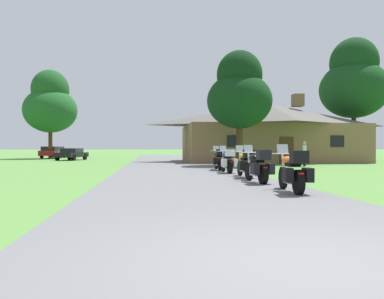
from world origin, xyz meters
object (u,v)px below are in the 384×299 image
(motorcycle_black_farthest_in_row, at_px, (219,160))
(bystander_white_shirt_near_lodge, at_px, (304,152))
(motorcycle_black_second_in_row, at_px, (258,167))
(tree_left_far, at_px, (50,104))
(tree_by_lodge_front, at_px, (239,93))
(tree_right_of_lodge, at_px, (354,82))
(parked_black_sedan_far_left, at_px, (72,154))
(motorcycle_orange_nearest_to_camera, at_px, (293,172))
(parked_red_suv_far_left, at_px, (53,152))
(motorcycle_blue_fourth_in_row, at_px, (228,161))
(motorcycle_yellow_third_in_row, at_px, (245,164))

(motorcycle_black_farthest_in_row, height_order, bystander_white_shirt_near_lodge, bystander_white_shirt_near_lodge)
(bystander_white_shirt_near_lodge, bearing_deg, motorcycle_black_farthest_in_row, -40.02)
(motorcycle_black_second_in_row, distance_m, motorcycle_black_farthest_in_row, 7.33)
(tree_left_far, bearing_deg, tree_by_lodge_front, -48.27)
(tree_by_lodge_front, bearing_deg, tree_right_of_lodge, 34.30)
(tree_right_of_lodge, xyz_separation_m, tree_by_lodge_front, (-13.45, -9.17, -2.67))
(tree_left_far, relative_size, tree_by_lodge_front, 1.30)
(parked_black_sedan_far_left, bearing_deg, tree_right_of_lodge, 4.20)
(motorcycle_orange_nearest_to_camera, bearing_deg, parked_red_suv_far_left, 117.60)
(motorcycle_black_second_in_row, xyz_separation_m, bystander_white_shirt_near_lodge, (6.62, 11.68, 0.34))
(motorcycle_blue_fourth_in_row, bearing_deg, tree_right_of_lodge, 45.12)
(motorcycle_yellow_third_in_row, xyz_separation_m, tree_left_far, (-15.37, 29.81, 5.68))
(bystander_white_shirt_near_lodge, height_order, tree_by_lodge_front, tree_by_lodge_front)
(bystander_white_shirt_near_lodge, relative_size, tree_right_of_lodge, 0.14)
(motorcycle_yellow_third_in_row, distance_m, tree_left_far, 34.02)
(motorcycle_yellow_third_in_row, height_order, bystander_white_shirt_near_lodge, bystander_white_shirt_near_lodge)
(motorcycle_black_second_in_row, bearing_deg, tree_left_far, 111.79)
(motorcycle_black_second_in_row, bearing_deg, motorcycle_yellow_third_in_row, 82.67)
(motorcycle_orange_nearest_to_camera, relative_size, bystander_white_shirt_near_lodge, 1.24)
(motorcycle_yellow_third_in_row, bearing_deg, motorcycle_black_farthest_in_row, 92.66)
(motorcycle_black_farthest_in_row, distance_m, tree_left_far, 29.62)
(tree_by_lodge_front, bearing_deg, motorcycle_blue_fourth_in_row, -107.66)
(motorcycle_orange_nearest_to_camera, distance_m, tree_by_lodge_front, 15.98)
(tree_left_far, distance_m, parked_black_sedan_far_left, 8.89)
(motorcycle_orange_nearest_to_camera, relative_size, parked_black_sedan_far_left, 0.46)
(motorcycle_black_farthest_in_row, relative_size, bystander_white_shirt_near_lodge, 1.24)
(motorcycle_blue_fourth_in_row, xyz_separation_m, parked_black_sedan_far_left, (-11.61, 21.20, 0.03))
(motorcycle_blue_fourth_in_row, relative_size, motorcycle_black_farthest_in_row, 1.00)
(motorcycle_black_second_in_row, bearing_deg, motorcycle_orange_nearest_to_camera, -90.74)
(tree_left_far, height_order, parked_red_suv_far_left, tree_left_far)
(tree_left_far, bearing_deg, parked_black_sedan_far_left, -58.39)
(motorcycle_black_farthest_in_row, height_order, tree_right_of_lodge, tree_right_of_lodge)
(tree_by_lodge_front, bearing_deg, motorcycle_black_farthest_in_row, -114.73)
(motorcycle_black_second_in_row, xyz_separation_m, parked_red_suv_far_left, (-15.35, 33.93, 0.17))
(bystander_white_shirt_near_lodge, relative_size, tree_left_far, 0.16)
(motorcycle_blue_fourth_in_row, relative_size, bystander_white_shirt_near_lodge, 1.24)
(parked_red_suv_far_left, bearing_deg, motorcycle_yellow_third_in_row, -57.39)
(tree_left_far, relative_size, parked_red_suv_far_left, 2.14)
(parked_black_sedan_far_left, bearing_deg, bystander_white_shirt_near_lodge, -24.79)
(motorcycle_black_farthest_in_row, height_order, tree_left_far, tree_left_far)
(parked_black_sedan_far_left, bearing_deg, motorcycle_orange_nearest_to_camera, -54.11)
(motorcycle_black_second_in_row, bearing_deg, motorcycle_blue_fourth_in_row, 86.54)
(motorcycle_orange_nearest_to_camera, distance_m, motorcycle_yellow_third_in_row, 5.09)
(motorcycle_blue_fourth_in_row, bearing_deg, tree_left_far, 118.14)
(parked_black_sedan_far_left, bearing_deg, motorcycle_blue_fourth_in_row, -47.43)
(motorcycle_orange_nearest_to_camera, distance_m, motorcycle_black_farthest_in_row, 10.12)
(motorcycle_yellow_third_in_row, height_order, tree_right_of_lodge, tree_right_of_lodge)
(motorcycle_blue_fourth_in_row, height_order, parked_black_sedan_far_left, motorcycle_blue_fourth_in_row)
(motorcycle_orange_nearest_to_camera, relative_size, motorcycle_yellow_third_in_row, 1.00)
(motorcycle_orange_nearest_to_camera, distance_m, bystander_white_shirt_near_lodge, 15.86)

